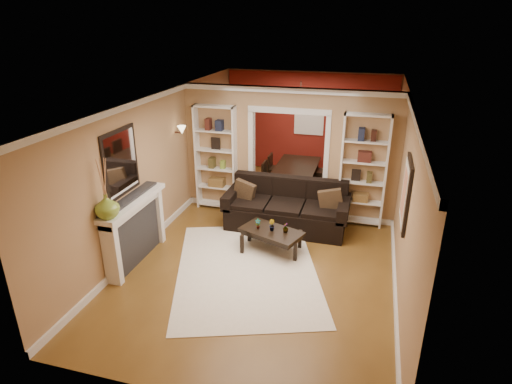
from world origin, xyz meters
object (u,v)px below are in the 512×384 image
(bookshelf_right, at_px, (363,171))
(dining_table, at_px, (297,178))
(fireplace, at_px, (136,231))
(coffee_table, at_px, (271,240))
(bookshelf_left, at_px, (216,158))
(sofa, at_px, (286,206))

(bookshelf_right, xyz_separation_m, dining_table, (-1.57, 1.50, -0.84))
(bookshelf_right, xyz_separation_m, fireplace, (-3.64, -2.53, -0.57))
(coffee_table, distance_m, bookshelf_left, 2.45)
(dining_table, bearing_deg, sofa, -175.75)
(coffee_table, bearing_deg, bookshelf_right, 67.46)
(bookshelf_right, bearing_deg, dining_table, 136.31)
(dining_table, bearing_deg, coffee_table, -178.33)
(sofa, distance_m, bookshelf_right, 1.67)
(fireplace, bearing_deg, coffee_table, 23.74)
(coffee_table, xyz_separation_m, bookshelf_left, (-1.62, 1.58, 0.94))
(bookshelf_left, xyz_separation_m, bookshelf_right, (3.10, 0.00, 0.00))
(bookshelf_right, bearing_deg, coffee_table, -133.12)
(sofa, height_order, coffee_table, sofa)
(sofa, distance_m, bookshelf_left, 1.90)
(bookshelf_left, distance_m, bookshelf_right, 3.10)
(sofa, relative_size, bookshelf_right, 1.07)
(dining_table, bearing_deg, bookshelf_left, 134.39)
(bookshelf_left, bearing_deg, sofa, -18.99)
(bookshelf_right, relative_size, dining_table, 1.30)
(sofa, height_order, dining_table, sofa)
(sofa, distance_m, dining_table, 2.09)
(bookshelf_right, distance_m, dining_table, 2.33)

